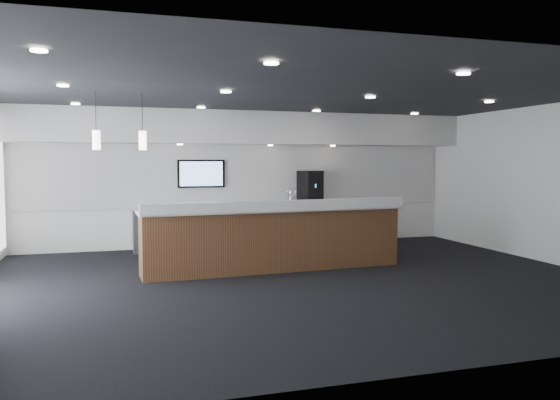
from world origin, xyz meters
name	(u,v)px	position (x,y,z in m)	size (l,w,h in m)	color
ground	(301,281)	(0.00, 0.00, 0.00)	(10.00, 10.00, 0.00)	black
ceiling	(301,93)	(0.00, 0.00, 3.00)	(10.00, 8.00, 0.02)	black
back_wall	(244,180)	(0.00, 4.00, 1.50)	(10.00, 0.02, 3.00)	white
right_wall	(555,184)	(5.00, 0.00, 1.50)	(0.02, 8.00, 3.00)	white
soffit_bulkhead	(249,128)	(0.00, 3.55, 2.65)	(10.00, 0.90, 0.70)	silver
alcove_panel	(244,176)	(0.00, 3.97, 1.60)	(9.80, 0.06, 1.40)	silver
back_credenza	(248,226)	(0.00, 3.64, 0.48)	(5.06, 0.66, 0.95)	gray
wall_tv	(201,174)	(-1.00, 3.91, 1.65)	(1.05, 0.08, 0.62)	black
pendant_left	(143,141)	(-2.40, 0.80, 2.25)	(0.12, 0.12, 0.30)	#F9E4C2
pendant_right	(96,140)	(-3.10, 0.80, 2.25)	(0.12, 0.12, 0.30)	#F9E4C2
ceiling_can_lights	(301,95)	(0.00, 0.00, 2.97)	(7.00, 5.00, 0.02)	white
service_counter	(275,238)	(-0.16, 0.96, 0.58)	(4.73, 1.05, 1.49)	#4F2D1A
coffee_machine	(310,187)	(1.50, 3.70, 1.33)	(0.54, 0.61, 0.76)	black
info_sign_left	(272,199)	(0.54, 3.55, 1.07)	(0.18, 0.02, 0.24)	silver
info_sign_right	(282,199)	(0.76, 3.50, 1.07)	(0.17, 0.02, 0.23)	silver
cup_0	(319,202)	(1.67, 3.54, 0.99)	(0.09, 0.09, 0.09)	white
cup_1	(314,202)	(1.53, 3.54, 0.99)	(0.09, 0.09, 0.09)	white
cup_2	(308,202)	(1.39, 3.54, 0.99)	(0.09, 0.09, 0.09)	white
cup_3	(302,202)	(1.25, 3.54, 0.99)	(0.09, 0.09, 0.09)	white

